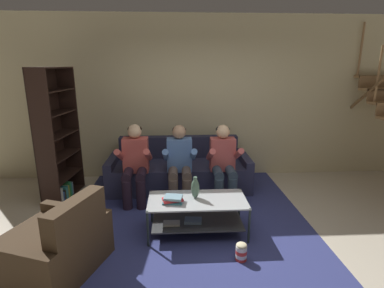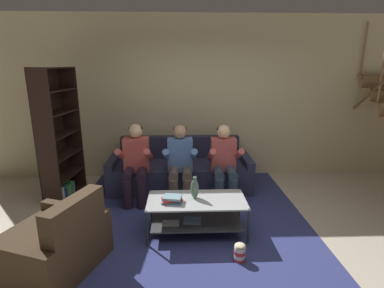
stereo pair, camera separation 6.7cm
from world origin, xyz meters
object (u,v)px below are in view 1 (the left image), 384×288
object	(u,v)px
popcorn_tub	(241,252)
person_seated_middle	(180,161)
coffee_table	(197,211)
vase	(195,188)
bookshelf	(55,144)
person_seated_left	(135,161)
book_stack	(173,199)
couch	(179,171)
armchair	(54,247)
person_seated_right	(223,160)

from	to	relation	value
popcorn_tub	person_seated_middle	bearing A→B (deg)	112.17
person_seated_middle	coffee_table	distance (m)	1.04
vase	bookshelf	world-z (taller)	bookshelf
coffee_table	person_seated_left	bearing A→B (deg)	131.78
coffee_table	bookshelf	bearing A→B (deg)	150.32
person_seated_left	person_seated_middle	xyz separation A→B (m)	(0.67, -0.00, -0.01)
book_stack	bookshelf	bearing A→B (deg)	145.20
person_seated_left	coffee_table	distance (m)	1.34
couch	armchair	world-z (taller)	armchair
book_stack	person_seated_right	bearing A→B (deg)	53.07
coffee_table	book_stack	bearing A→B (deg)	-168.12
person_seated_right	bookshelf	xyz separation A→B (m)	(-2.57, 0.23, 0.23)
book_stack	armchair	xyz separation A→B (m)	(-1.20, -0.58, -0.22)
coffee_table	vase	xyz separation A→B (m)	(-0.01, 0.05, 0.28)
book_stack	couch	bearing A→B (deg)	86.36
person_seated_middle	person_seated_left	bearing A→B (deg)	179.85
person_seated_left	book_stack	size ratio (longest dim) A/B	4.52
coffee_table	bookshelf	size ratio (longest dim) A/B	0.60
person_seated_left	armchair	size ratio (longest dim) A/B	1.00
person_seated_middle	book_stack	world-z (taller)	person_seated_middle
person_seated_middle	armchair	bearing A→B (deg)	-128.99
person_seated_right	person_seated_middle	bearing A→B (deg)	179.97
person_seated_left	couch	bearing A→B (deg)	38.17
popcorn_tub	couch	bearing A→B (deg)	106.90
couch	person_seated_left	world-z (taller)	person_seated_left
book_stack	armchair	size ratio (longest dim) A/B	0.22
coffee_table	armchair	size ratio (longest dim) A/B	1.01
book_stack	popcorn_tub	size ratio (longest dim) A/B	1.25
person_seated_middle	vase	xyz separation A→B (m)	(0.18, -0.91, -0.06)
armchair	vase	bearing A→B (deg)	25.10
book_stack	person_seated_middle	bearing A→B (deg)	84.48
coffee_table	armchair	bearing A→B (deg)	-156.66
bookshelf	armchair	xyz separation A→B (m)	(0.60, -1.83, -0.60)
person_seated_middle	armchair	distance (m)	2.09
coffee_table	popcorn_tub	distance (m)	0.76
person_seated_left	vase	world-z (taller)	person_seated_left
book_stack	armchair	bearing A→B (deg)	-154.14
person_seated_left	book_stack	xyz separation A→B (m)	(0.57, -1.02, -0.16)
person_seated_right	coffee_table	xyz separation A→B (m)	(-0.48, -0.96, -0.34)
couch	popcorn_tub	size ratio (longest dim) A/B	11.17
coffee_table	popcorn_tub	xyz separation A→B (m)	(0.44, -0.59, -0.19)
vase	popcorn_tub	distance (m)	0.91
couch	vase	xyz separation A→B (m)	(0.18, -1.44, 0.30)
person_seated_middle	coffee_table	world-z (taller)	person_seated_middle
coffee_table	bookshelf	world-z (taller)	bookshelf
person_seated_middle	armchair	world-z (taller)	person_seated_middle
book_stack	popcorn_tub	distance (m)	0.98
person_seated_left	person_seated_middle	bearing A→B (deg)	-0.15
person_seated_right	bookshelf	bearing A→B (deg)	174.85
bookshelf	person_seated_left	bearing A→B (deg)	-10.55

